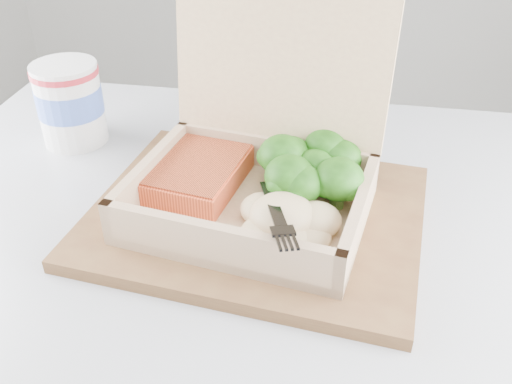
% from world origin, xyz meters
% --- Properties ---
extents(cafe_table, '(0.76, 0.76, 0.70)m').
position_xyz_m(cafe_table, '(-0.63, 0.23, 0.52)').
color(cafe_table, black).
rests_on(cafe_table, floor).
extents(serving_tray, '(0.33, 0.27, 0.01)m').
position_xyz_m(serving_tray, '(-0.59, 0.30, 0.71)').
color(serving_tray, brown).
rests_on(serving_tray, cafe_table).
extents(takeout_container, '(0.24, 0.22, 0.21)m').
position_xyz_m(takeout_container, '(-0.59, 0.32, 0.77)').
color(takeout_container, tan).
rests_on(takeout_container, serving_tray).
extents(salmon_fillet, '(0.10, 0.12, 0.02)m').
position_xyz_m(salmon_fillet, '(-0.66, 0.32, 0.74)').
color(salmon_fillet, '#F55F2F').
rests_on(salmon_fillet, takeout_container).
extents(broccoli_pile, '(0.12, 0.12, 0.04)m').
position_xyz_m(broccoli_pile, '(-0.54, 0.33, 0.75)').
color(broccoli_pile, '#2D7E1C').
rests_on(broccoli_pile, takeout_container).
extents(mashed_potatoes, '(0.10, 0.09, 0.03)m').
position_xyz_m(mashed_potatoes, '(-0.56, 0.26, 0.74)').
color(mashed_potatoes, '#CAB183').
rests_on(mashed_potatoes, takeout_container).
extents(plastic_fork, '(0.06, 0.14, 0.02)m').
position_xyz_m(plastic_fork, '(-0.58, 0.27, 0.76)').
color(plastic_fork, black).
rests_on(plastic_fork, mashed_potatoes).
extents(paper_cup, '(0.08, 0.08, 0.10)m').
position_xyz_m(paper_cup, '(-0.85, 0.41, 0.76)').
color(paper_cup, silver).
rests_on(paper_cup, cafe_table).
extents(receipt, '(0.12, 0.15, 0.00)m').
position_xyz_m(receipt, '(-0.58, 0.46, 0.70)').
color(receipt, silver).
rests_on(receipt, cafe_table).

